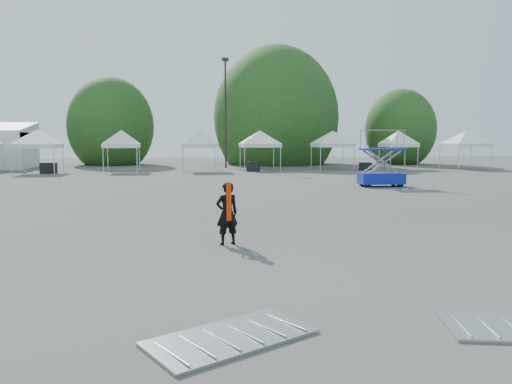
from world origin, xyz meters
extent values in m
plane|color=#474442|center=(0.00, 0.00, 0.00)|extent=(120.00, 120.00, 0.00)
cylinder|color=black|center=(3.00, 32.00, 4.75)|extent=(0.16, 0.16, 9.50)
cube|color=black|center=(3.00, 32.00, 9.65)|extent=(0.60, 0.25, 0.30)
cylinder|color=#382314|center=(-8.00, 40.00, 1.14)|extent=(0.36, 0.36, 2.27)
ellipsoid|color=#1E4617|center=(-8.00, 40.00, 3.94)|extent=(4.16, 4.16, 4.78)
cylinder|color=#382314|center=(9.00, 39.00, 1.40)|extent=(0.36, 0.36, 2.80)
ellipsoid|color=#1E4617|center=(9.00, 39.00, 4.85)|extent=(5.12, 5.12, 5.89)
cylinder|color=#382314|center=(22.00, 37.00, 1.05)|extent=(0.36, 0.36, 2.10)
ellipsoid|color=#1E4617|center=(22.00, 37.00, 3.64)|extent=(3.84, 3.84, 4.42)
cylinder|color=silver|center=(-15.40, 30.30, 1.00)|extent=(0.06, 0.06, 2.00)
cylinder|color=silver|center=(-13.34, 25.70, 1.00)|extent=(0.06, 0.06, 2.00)
cylinder|color=silver|center=(-10.36, 25.70, 1.00)|extent=(0.06, 0.06, 2.00)
cylinder|color=silver|center=(-13.34, 28.69, 1.00)|extent=(0.06, 0.06, 2.00)
cylinder|color=silver|center=(-10.36, 28.69, 1.00)|extent=(0.06, 0.06, 2.00)
cube|color=white|center=(-11.85, 27.19, 2.08)|extent=(3.18, 3.18, 0.30)
pyramid|color=white|center=(-11.85, 27.19, 3.33)|extent=(4.50, 4.50, 1.10)
cylinder|color=silver|center=(-6.95, 26.45, 1.00)|extent=(0.06, 0.06, 2.00)
cylinder|color=silver|center=(-4.43, 26.45, 1.00)|extent=(0.06, 0.06, 2.00)
cylinder|color=silver|center=(-6.95, 28.97, 1.00)|extent=(0.06, 0.06, 2.00)
cylinder|color=silver|center=(-4.43, 28.97, 1.00)|extent=(0.06, 0.06, 2.00)
cube|color=white|center=(-5.69, 27.71, 2.08)|extent=(2.72, 2.72, 0.30)
pyramid|color=white|center=(-5.69, 27.71, 3.33)|extent=(3.85, 3.85, 1.10)
cylinder|color=silver|center=(-0.91, 26.20, 1.00)|extent=(0.06, 0.06, 2.00)
cylinder|color=silver|center=(1.78, 26.20, 1.00)|extent=(0.06, 0.06, 2.00)
cylinder|color=silver|center=(-0.91, 28.89, 1.00)|extent=(0.06, 0.06, 2.00)
cylinder|color=silver|center=(1.78, 28.89, 1.00)|extent=(0.06, 0.06, 2.00)
cube|color=white|center=(0.43, 27.55, 2.08)|extent=(2.89, 2.89, 0.30)
pyramid|color=white|center=(0.43, 27.55, 3.33)|extent=(4.09, 4.09, 1.10)
cylinder|color=silver|center=(4.08, 27.25, 1.00)|extent=(0.06, 0.06, 2.00)
cylinder|color=silver|center=(7.06, 27.25, 1.00)|extent=(0.06, 0.06, 2.00)
cylinder|color=silver|center=(4.08, 30.23, 1.00)|extent=(0.06, 0.06, 2.00)
cylinder|color=silver|center=(7.06, 30.23, 1.00)|extent=(0.06, 0.06, 2.00)
cube|color=white|center=(5.57, 28.74, 2.08)|extent=(3.18, 3.18, 0.30)
pyramid|color=white|center=(5.57, 28.74, 3.33)|extent=(4.50, 4.50, 1.10)
cylinder|color=silver|center=(10.44, 27.14, 1.00)|extent=(0.06, 0.06, 2.00)
cylinder|color=silver|center=(13.38, 27.14, 1.00)|extent=(0.06, 0.06, 2.00)
cylinder|color=silver|center=(10.44, 30.08, 1.00)|extent=(0.06, 0.06, 2.00)
cylinder|color=silver|center=(13.38, 30.08, 1.00)|extent=(0.06, 0.06, 2.00)
cube|color=white|center=(11.91, 28.61, 2.08)|extent=(3.13, 3.13, 0.30)
pyramid|color=white|center=(11.91, 28.61, 3.33)|extent=(4.43, 4.43, 1.10)
cylinder|color=silver|center=(16.43, 26.74, 1.00)|extent=(0.06, 0.06, 2.00)
cylinder|color=silver|center=(18.87, 26.74, 1.00)|extent=(0.06, 0.06, 2.00)
cylinder|color=silver|center=(16.43, 29.18, 1.00)|extent=(0.06, 0.06, 2.00)
cylinder|color=silver|center=(18.87, 29.18, 1.00)|extent=(0.06, 0.06, 2.00)
cube|color=white|center=(17.65, 27.96, 2.08)|extent=(2.64, 2.64, 0.30)
pyramid|color=white|center=(17.65, 27.96, 3.33)|extent=(3.74, 3.74, 1.10)
cylinder|color=silver|center=(22.05, 25.77, 1.00)|extent=(0.06, 0.06, 2.00)
cylinder|color=silver|center=(25.10, 25.77, 1.00)|extent=(0.06, 0.06, 2.00)
cylinder|color=silver|center=(22.05, 28.83, 1.00)|extent=(0.06, 0.06, 2.00)
cylinder|color=silver|center=(25.10, 28.83, 1.00)|extent=(0.06, 0.06, 2.00)
cube|color=white|center=(23.58, 27.30, 2.08)|extent=(3.26, 3.26, 0.30)
pyramid|color=white|center=(23.58, 27.30, 3.33)|extent=(4.60, 4.60, 1.10)
imported|color=black|center=(-0.15, -1.03, 0.77)|extent=(0.64, 0.50, 1.55)
cube|color=#FF3405|center=(-0.15, -1.19, 1.08)|extent=(0.12, 0.02, 0.93)
cube|color=#0B0D95|center=(9.73, 12.88, 0.45)|extent=(2.45, 1.31, 0.60)
cube|color=#0B0D95|center=(9.73, 12.88, 2.05)|extent=(2.35, 1.26, 0.10)
cylinder|color=black|center=(8.80, 12.43, 0.18)|extent=(0.37, 0.17, 0.36)
cylinder|color=black|center=(10.60, 12.34, 0.18)|extent=(0.37, 0.17, 0.36)
cylinder|color=black|center=(8.85, 13.42, 0.18)|extent=(0.37, 0.17, 0.36)
cylinder|color=black|center=(10.65, 13.34, 0.18)|extent=(0.37, 0.17, 0.36)
cube|color=#9C9FA3|center=(-0.68, -6.87, 0.02)|extent=(2.39, 1.95, 0.05)
cube|color=black|center=(-11.11, 27.11, 0.40)|extent=(1.20, 1.03, 0.80)
cube|color=black|center=(4.74, 26.87, 0.39)|extent=(1.20, 1.06, 0.78)
cube|color=black|center=(14.28, 26.90, 0.33)|extent=(1.02, 0.91, 0.66)
camera|label=1|loc=(-1.32, -13.05, 2.57)|focal=35.00mm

